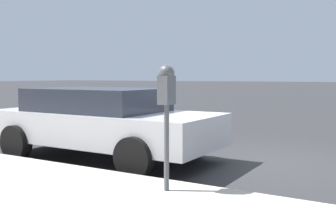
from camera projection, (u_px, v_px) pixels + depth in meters
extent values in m
plane|color=#2B2B2D|center=(256.00, 164.00, 6.85)|extent=(220.00, 220.00, 0.00)
cylinder|color=#4C5156|center=(167.00, 148.00, 4.64)|extent=(0.06, 0.06, 1.03)
cube|color=#4C5156|center=(167.00, 90.00, 4.59)|extent=(0.20, 0.14, 0.34)
sphere|color=#4C5156|center=(166.00, 73.00, 4.58)|extent=(0.19, 0.19, 0.19)
cube|color=gold|center=(171.00, 93.00, 4.69)|extent=(0.01, 0.11, 0.12)
cube|color=black|center=(171.00, 83.00, 4.68)|extent=(0.01, 0.10, 0.08)
cube|color=#B7BABF|center=(104.00, 126.00, 7.29)|extent=(1.86, 4.33, 0.56)
cube|color=#232833|center=(97.00, 100.00, 7.34)|extent=(1.62, 2.43, 0.42)
cylinder|color=black|center=(191.00, 141.00, 7.41)|extent=(0.23, 0.64, 0.64)
cylinder|color=black|center=(134.00, 158.00, 5.85)|extent=(0.23, 0.64, 0.64)
cylinder|color=black|center=(85.00, 131.00, 8.77)|extent=(0.23, 0.64, 0.64)
cylinder|color=black|center=(16.00, 142.00, 7.22)|extent=(0.23, 0.64, 0.64)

